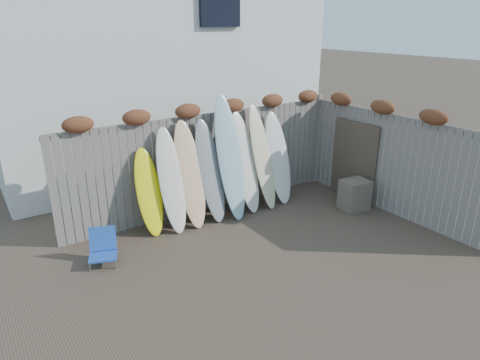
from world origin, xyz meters
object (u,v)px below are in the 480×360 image
lattice_panel (354,161)px  surfboard_0 (149,192)px  wooden_crate (355,195)px  beach_chair (103,247)px

lattice_panel → surfboard_0: size_ratio=1.04×
wooden_crate → beach_chair: bearing=170.8°
wooden_crate → lattice_panel: size_ratio=0.37×
surfboard_0 → beach_chair: bearing=-149.4°
wooden_crate → lattice_panel: lattice_panel is taller
beach_chair → surfboard_0: surfboard_0 is taller
beach_chair → surfboard_0: bearing=28.3°
lattice_panel → surfboard_0: (-4.33, 0.91, -0.06)m
surfboard_0 → lattice_panel: bearing=-9.5°
beach_chair → surfboard_0: size_ratio=0.35×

